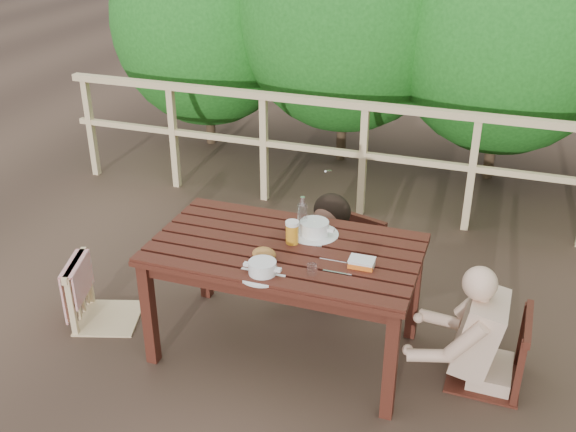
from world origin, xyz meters
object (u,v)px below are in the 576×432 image
(soup_far, at_px, (314,229))
(tumbler, at_px, (312,270))
(chair_left, at_px, (102,266))
(woman, at_px, (343,212))
(bottle, at_px, (302,216))
(diner_right, at_px, (504,293))
(soup_near, at_px, (262,268))
(butter_tub, at_px, (362,264))
(chair_right, at_px, (494,317))
(beer_glass, at_px, (292,233))
(bread_roll, at_px, (264,254))
(chair_far, at_px, (342,229))
(table, at_px, (285,300))

(soup_far, bearing_deg, tumbler, -74.51)
(chair_left, bearing_deg, soup_far, -95.22)
(woman, bearing_deg, bottle, 98.76)
(diner_right, height_order, tumbler, diner_right)
(soup_near, distance_m, butter_tub, 0.54)
(woman, relative_size, butter_tub, 8.33)
(chair_right, height_order, beer_glass, beer_glass)
(woman, height_order, beer_glass, woman)
(bread_roll, bearing_deg, soup_near, -72.34)
(bread_roll, relative_size, bottle, 0.55)
(chair_left, bearing_deg, butter_tub, -106.96)
(soup_near, height_order, beer_glass, beer_glass)
(soup_far, xyz_separation_m, beer_glass, (-0.09, -0.15, 0.03))
(woman, bearing_deg, soup_far, 105.30)
(tumbler, bearing_deg, diner_right, 19.69)
(beer_glass, relative_size, bottle, 0.61)
(chair_left, distance_m, soup_near, 1.27)
(chair_far, distance_m, bread_roll, 1.03)
(table, height_order, beer_glass, beer_glass)
(tumbler, bearing_deg, beer_glass, 126.22)
(soup_near, relative_size, butter_tub, 1.81)
(diner_right, relative_size, beer_glass, 7.81)
(chair_right, xyz_separation_m, beer_glass, (-1.17, -0.07, 0.36))
(table, xyz_separation_m, tumbler, (0.24, -0.24, 0.39))
(table, xyz_separation_m, chair_left, (-1.21, -0.10, 0.05))
(woman, distance_m, butter_tub, 0.97)
(chair_far, bearing_deg, diner_right, -14.55)
(chair_far, bearing_deg, woman, 107.36)
(table, bearing_deg, diner_right, 5.43)
(woman, height_order, bread_roll, woman)
(table, height_order, chair_left, chair_left)
(chair_left, bearing_deg, woman, -73.55)
(chair_left, distance_m, woman, 1.64)
(beer_glass, bearing_deg, bread_roll, -112.17)
(chair_left, xyz_separation_m, bottle, (1.26, 0.28, 0.43))
(soup_near, distance_m, bread_roll, 0.15)
(bread_roll, relative_size, tumbler, 2.02)
(soup_far, relative_size, butter_tub, 2.07)
(chair_right, bearing_deg, bottle, -91.94)
(bread_roll, height_order, butter_tub, bread_roll)
(beer_glass, height_order, tumbler, beer_glass)
(woman, xyz_separation_m, soup_near, (-0.16, -1.14, 0.17))
(table, xyz_separation_m, soup_far, (0.12, 0.19, 0.41))
(chair_far, xyz_separation_m, bottle, (-0.10, -0.61, 0.37))
(butter_tub, bearing_deg, beer_glass, 163.02)
(chair_left, distance_m, beer_glass, 1.31)
(chair_right, relative_size, bread_roll, 6.28)
(woman, bearing_deg, bread_roll, 95.83)
(woman, height_order, soup_near, woman)
(chair_right, distance_m, woman, 1.28)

